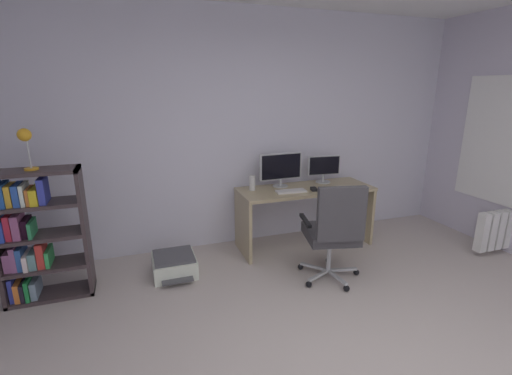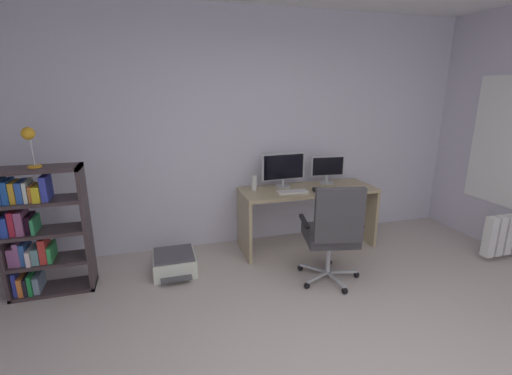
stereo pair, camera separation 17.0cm
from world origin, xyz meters
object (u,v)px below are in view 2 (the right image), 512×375
(printer, at_px, (174,263))
(monitor_secondary, at_px, (327,168))
(keyboard, at_px, (293,192))
(radiator, at_px, (511,234))
(desk_lamp, at_px, (29,139))
(desktop_speaker, at_px, (254,183))
(monitor_main, at_px, (283,168))
(office_chair, at_px, (333,231))
(desk, at_px, (307,203))
(computer_mouse, at_px, (316,190))
(bookshelf, at_px, (37,232))

(printer, bearing_deg, monitor_secondary, 10.70)
(keyboard, bearing_deg, radiator, -16.33)
(desk_lamp, bearing_deg, monitor_secondary, 7.44)
(desktop_speaker, xyz_separation_m, printer, (-0.95, -0.31, -0.71))
(keyboard, bearing_deg, monitor_main, 97.86)
(keyboard, height_order, radiator, keyboard)
(desktop_speaker, relative_size, radiator, 0.24)
(keyboard, relative_size, office_chair, 0.33)
(desk, relative_size, radiator, 2.26)
(desk, height_order, monitor_main, monitor_main)
(computer_mouse, xyz_separation_m, bookshelf, (-2.80, -0.11, -0.14))
(monitor_secondary, bearing_deg, desk, -154.11)
(desk, xyz_separation_m, monitor_secondary, (0.32, 0.15, 0.38))
(monitor_secondary, xyz_separation_m, radiator, (1.73, -1.09, -0.63))
(keyboard, height_order, bookshelf, bookshelf)
(desktop_speaker, xyz_separation_m, office_chair, (0.49, -0.98, -0.25))
(keyboard, height_order, office_chair, office_chair)
(desk, xyz_separation_m, office_chair, (-0.14, -0.88, 0.02))
(computer_mouse, bearing_deg, monitor_main, 147.84)
(keyboard, height_order, computer_mouse, computer_mouse)
(monitor_main, distance_m, desktop_speaker, 0.40)
(monitor_secondary, bearing_deg, computer_mouse, -134.46)
(office_chair, distance_m, radiator, 2.20)
(desk_lamp, bearing_deg, desktop_speaker, 9.47)
(radiator, bearing_deg, desk, 155.45)
(desk, bearing_deg, desk_lamp, -174.91)
(desktop_speaker, distance_m, printer, 1.23)
(desk, xyz_separation_m, printer, (-1.58, -0.20, -0.44))
(desk, bearing_deg, monitor_secondary, 25.89)
(desktop_speaker, distance_m, office_chair, 1.13)
(desk_lamp, relative_size, printer, 0.66)
(radiator, bearing_deg, monitor_secondary, 147.86)
(keyboard, xyz_separation_m, office_chair, (0.10, -0.77, -0.18))
(desk, relative_size, monitor_main, 2.99)
(computer_mouse, distance_m, desktop_speaker, 0.71)
(desk_lamp, distance_m, radiator, 4.94)
(desktop_speaker, bearing_deg, desk_lamp, -170.53)
(computer_mouse, bearing_deg, desk_lamp, -165.19)
(desk_lamp, bearing_deg, office_chair, -13.93)
(office_chair, bearing_deg, desk_lamp, 166.07)
(monitor_main, height_order, bookshelf, bookshelf)
(monitor_main, distance_m, printer, 1.61)
(keyboard, relative_size, bookshelf, 0.29)
(printer, distance_m, radiator, 3.71)
(keyboard, height_order, desktop_speaker, desktop_speaker)
(monitor_secondary, relative_size, bookshelf, 0.35)
(monitor_main, relative_size, desktop_speaker, 3.12)
(desk, relative_size, desktop_speaker, 9.31)
(computer_mouse, distance_m, printer, 1.74)
(monitor_main, distance_m, bookshelf, 2.56)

